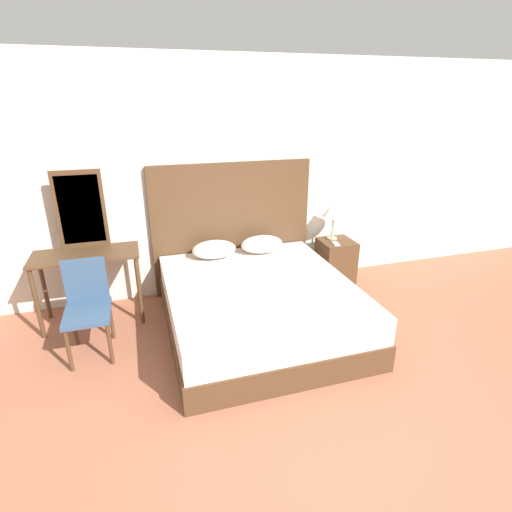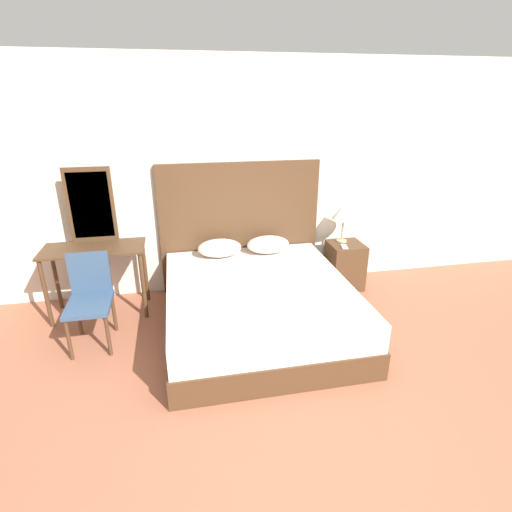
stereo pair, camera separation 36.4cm
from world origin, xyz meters
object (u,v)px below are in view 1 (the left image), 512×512
object	(u,v)px
nightstand	(335,262)
chair	(87,303)
vanity_desk	(87,266)
phone_on_nightstand	(336,244)
phone_on_bed	(225,294)
bed	(259,306)
table_lamp	(334,209)

from	to	relation	value
nightstand	chair	distance (m)	2.97
vanity_desk	nightstand	bearing A→B (deg)	1.66
nightstand	phone_on_nightstand	size ratio (longest dim) A/B	3.57
phone_on_bed	vanity_desk	world-z (taller)	vanity_desk
phone_on_bed	bed	bearing A→B (deg)	21.68
bed	phone_on_nightstand	world-z (taller)	phone_on_nightstand
vanity_desk	bed	bearing A→B (deg)	-22.69
chair	phone_on_bed	bearing A→B (deg)	-13.03
table_lamp	bed	bearing A→B (deg)	-145.54
vanity_desk	phone_on_bed	bearing A→B (deg)	-33.69
nightstand	table_lamp	world-z (taller)	table_lamp
bed	table_lamp	size ratio (longest dim) A/B	4.16
bed	phone_on_bed	world-z (taller)	phone_on_bed
bed	phone_on_nightstand	size ratio (longest dim) A/B	12.77
nightstand	phone_on_bed	bearing A→B (deg)	-150.90
vanity_desk	chair	distance (m)	0.57
nightstand	table_lamp	distance (m)	0.68
phone_on_nightstand	vanity_desk	size ratio (longest dim) A/B	0.15
phone_on_nightstand	vanity_desk	distance (m)	2.84
nightstand	table_lamp	size ratio (longest dim) A/B	1.16
vanity_desk	chair	world-z (taller)	chair
nightstand	vanity_desk	xyz separation A→B (m)	(-2.91, -0.08, 0.36)
phone_on_nightstand	table_lamp	bearing A→B (deg)	77.22
nightstand	phone_on_nightstand	xyz separation A→B (m)	(-0.07, -0.10, 0.29)
table_lamp	phone_on_bed	bearing A→B (deg)	-148.28
table_lamp	vanity_desk	bearing A→B (deg)	-176.67
bed	vanity_desk	world-z (taller)	vanity_desk
vanity_desk	chair	size ratio (longest dim) A/B	1.20
phone_on_nightstand	chair	distance (m)	2.87
phone_on_bed	phone_on_nightstand	distance (m)	1.78
nightstand	chair	bearing A→B (deg)	-167.61
phone_on_bed	chair	xyz separation A→B (m)	(-1.24, 0.29, -0.04)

